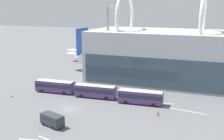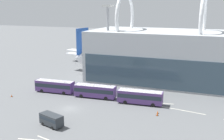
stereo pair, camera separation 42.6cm
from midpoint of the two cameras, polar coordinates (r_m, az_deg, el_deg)
ground_plane at (r=67.51m, az=-8.68°, el=-7.80°), size 440.00×440.00×0.00m
airliner_at_gate_near at (r=114.21m, az=-1.44°, el=3.91°), size 37.61×38.94×15.90m
shuttle_bus_0 at (r=79.74m, az=-11.68°, el=-3.15°), size 11.18×3.41×3.37m
shuttle_bus_1 at (r=73.98m, az=-3.57°, el=-4.18°), size 11.21×3.57×3.37m
shuttle_bus_2 at (r=69.58m, az=5.62°, el=-5.34°), size 11.21×3.57×3.37m
service_van_foreground at (r=58.56m, az=-12.27°, el=-9.76°), size 5.58×3.62×2.46m
floodlight_mast at (r=90.02m, az=-0.99°, el=7.61°), size 2.94×2.94×24.01m
lane_stripe_1 at (r=71.58m, az=9.03°, el=-6.58°), size 8.33×1.27×0.01m
lane_stripe_4 at (r=67.87m, az=14.07°, el=-7.93°), size 10.47×1.87×0.01m
traffic_cone_0 at (r=79.61m, az=-19.84°, el=-4.96°), size 0.49×0.49×0.62m
traffic_cone_1 at (r=63.56m, az=9.11°, el=-8.81°), size 0.51×0.51×0.75m
traffic_cone_2 at (r=64.68m, az=9.18°, el=-8.42°), size 0.46×0.46×0.73m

